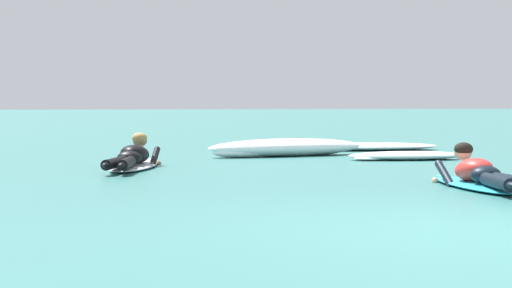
# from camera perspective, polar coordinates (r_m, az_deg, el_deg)

# --- Properties ---
(ground_plane) EXTENTS (120.00, 120.00, 0.00)m
(ground_plane) POSITION_cam_1_polar(r_m,az_deg,el_deg) (18.12, 1.51, -0.65)
(ground_plane) COLOR #387A75
(surfer_near) EXTENTS (0.53, 2.64, 0.53)m
(surfer_near) POSITION_cam_1_polar(r_m,az_deg,el_deg) (12.04, 11.80, -1.71)
(surfer_near) COLOR #2DB2D1
(surfer_near) RESTS_ON ground
(surfer_far) EXTENTS (1.01, 2.76, 0.53)m
(surfer_far) POSITION_cam_1_polar(r_m,az_deg,el_deg) (14.99, -6.60, -0.82)
(surfer_far) COLOR silver
(surfer_far) RESTS_ON ground
(whitewater_front) EXTENTS (2.61, 1.10, 0.14)m
(whitewater_front) POSITION_cam_1_polar(r_m,az_deg,el_deg) (20.15, 6.12, -0.14)
(whitewater_front) COLOR white
(whitewater_front) RESTS_ON ground
(whitewater_mid_right) EXTENTS (2.96, 1.59, 0.30)m
(whitewater_mid_right) POSITION_cam_1_polar(r_m,az_deg,el_deg) (18.09, 1.62, -0.21)
(whitewater_mid_right) COLOR white
(whitewater_mid_right) RESTS_ON ground
(whitewater_back) EXTENTS (1.90, 0.75, 0.14)m
(whitewater_back) POSITION_cam_1_polar(r_m,az_deg,el_deg) (17.20, 8.03, -0.63)
(whitewater_back) COLOR white
(whitewater_back) RESTS_ON ground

